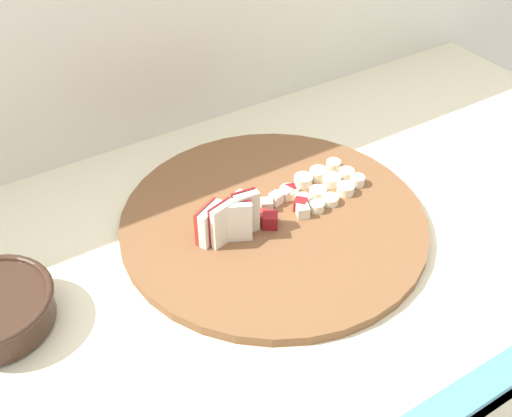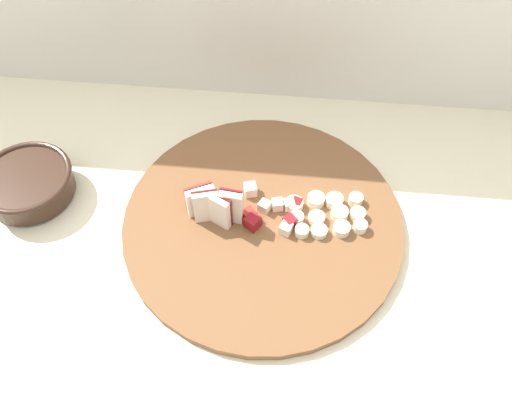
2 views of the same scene
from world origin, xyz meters
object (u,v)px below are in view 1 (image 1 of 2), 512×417
object	(u,v)px
apple_wedge_fan	(228,220)
apple_dice_pile	(274,207)
cutting_board	(273,221)
banana_slice_rows	(323,185)

from	to	relation	value
apple_wedge_fan	apple_dice_pile	distance (m)	0.09
cutting_board	banana_slice_rows	bearing A→B (deg)	9.06
banana_slice_rows	apple_dice_pile	bearing A→B (deg)	-176.46
apple_dice_pile	banana_slice_rows	bearing A→B (deg)	3.54
apple_dice_pile	apple_wedge_fan	bearing A→B (deg)	-171.81
apple_dice_pile	cutting_board	bearing A→B (deg)	-126.88
banana_slice_rows	cutting_board	bearing A→B (deg)	-170.94
apple_wedge_fan	banana_slice_rows	xyz separation A→B (m)	(0.18, 0.02, -0.02)
apple_dice_pile	banana_slice_rows	world-z (taller)	apple_dice_pile
cutting_board	apple_dice_pile	world-z (taller)	apple_dice_pile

